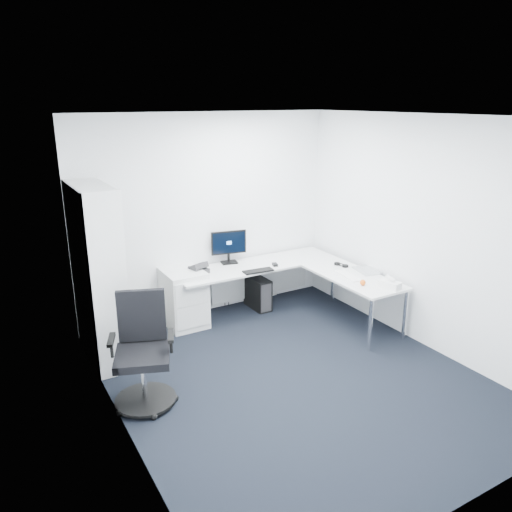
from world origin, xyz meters
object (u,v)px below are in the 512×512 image
task_chair (142,353)px  l_desk (269,295)px  monitor (229,247)px  laptop (368,262)px  bookshelf (98,275)px

task_chair → l_desk: bearing=48.6°
monitor → laptop: monitor is taller
bookshelf → monitor: 1.94m
l_desk → task_chair: size_ratio=2.13×
l_desk → laptop: 1.38m
l_desk → task_chair: task_chair is taller
laptop → monitor: bearing=150.5°
l_desk → task_chair: (-2.07, -1.09, 0.21)m
monitor → laptop: (1.42, -1.21, -0.10)m
l_desk → bookshelf: 2.27m
task_chair → laptop: bearing=28.7°
monitor → laptop: 1.87m
l_desk → laptop: size_ratio=6.27×
laptop → task_chair: bearing=-161.1°
task_chair → bookshelf: bearing=115.8°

